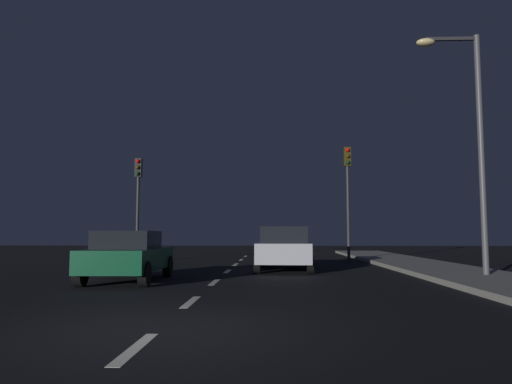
# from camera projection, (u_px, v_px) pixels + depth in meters

# --- Properties ---
(ground_plane) EXTENTS (80.00, 80.00, 0.00)m
(ground_plane) POSITION_uv_depth(u_px,v_px,m) (217.00, 280.00, 13.71)
(ground_plane) COLOR black
(sidewalk_curb_right) EXTENTS (3.00, 40.00, 0.15)m
(sidewalk_curb_right) POSITION_uv_depth(u_px,v_px,m) (482.00, 278.00, 13.46)
(sidewalk_curb_right) COLOR gray
(sidewalk_curb_right) RESTS_ON ground_plane
(lane_stripe_nearest) EXTENTS (0.16, 1.60, 0.01)m
(lane_stripe_nearest) POSITION_uv_depth(u_px,v_px,m) (135.00, 348.00, 5.55)
(lane_stripe_nearest) COLOR silver
(lane_stripe_nearest) RESTS_ON ground_plane
(lane_stripe_second) EXTENTS (0.16, 1.60, 0.01)m
(lane_stripe_second) POSITION_uv_depth(u_px,v_px,m) (191.00, 302.00, 9.33)
(lane_stripe_second) COLOR silver
(lane_stripe_second) RESTS_ON ground_plane
(lane_stripe_third) EXTENTS (0.16, 1.60, 0.01)m
(lane_stripe_third) POSITION_uv_depth(u_px,v_px,m) (214.00, 282.00, 13.11)
(lane_stripe_third) COLOR silver
(lane_stripe_third) RESTS_ON ground_plane
(lane_stripe_fourth) EXTENTS (0.16, 1.60, 0.01)m
(lane_stripe_fourth) POSITION_uv_depth(u_px,v_px,m) (227.00, 271.00, 16.90)
(lane_stripe_fourth) COLOR silver
(lane_stripe_fourth) RESTS_ON ground_plane
(lane_stripe_fifth) EXTENTS (0.16, 1.60, 0.01)m
(lane_stripe_fifth) POSITION_uv_depth(u_px,v_px,m) (236.00, 264.00, 20.68)
(lane_stripe_fifth) COLOR silver
(lane_stripe_fifth) RESTS_ON ground_plane
(lane_stripe_sixth) EXTENTS (0.16, 1.60, 0.01)m
(lane_stripe_sixth) POSITION_uv_depth(u_px,v_px,m) (241.00, 260.00, 24.46)
(lane_stripe_sixth) COLOR silver
(lane_stripe_sixth) RESTS_ON ground_plane
(lane_stripe_seventh) EXTENTS (0.16, 1.60, 0.01)m
(lane_stripe_seventh) POSITION_uv_depth(u_px,v_px,m) (245.00, 256.00, 28.25)
(lane_stripe_seventh) COLOR silver
(lane_stripe_seventh) RESTS_ON ground_plane
(traffic_signal_left) EXTENTS (0.32, 0.38, 4.96)m
(traffic_signal_left) POSITION_uv_depth(u_px,v_px,m) (138.00, 189.00, 22.97)
(traffic_signal_left) COLOR #2D2D30
(traffic_signal_left) RESTS_ON ground_plane
(traffic_signal_right) EXTENTS (0.32, 0.38, 5.44)m
(traffic_signal_right) POSITION_uv_depth(u_px,v_px,m) (348.00, 182.00, 22.65)
(traffic_signal_right) COLOR #2D2D30
(traffic_signal_right) RESTS_ON ground_plane
(car_stopped_ahead) EXTENTS (2.17, 4.60, 1.58)m
(car_stopped_ahead) POSITION_uv_depth(u_px,v_px,m) (285.00, 248.00, 17.60)
(car_stopped_ahead) COLOR silver
(car_stopped_ahead) RESTS_ON ground_plane
(car_adjacent_lane) EXTENTS (1.92, 4.13, 1.41)m
(car_adjacent_lane) POSITION_uv_depth(u_px,v_px,m) (129.00, 255.00, 13.42)
(car_adjacent_lane) COLOR #0F4C2D
(car_adjacent_lane) RESTS_ON ground_plane
(street_lamp_right) EXTENTS (1.90, 0.36, 7.32)m
(street_lamp_right) POSITION_uv_depth(u_px,v_px,m) (471.00, 130.00, 14.22)
(street_lamp_right) COLOR #4C4C51
(street_lamp_right) RESTS_ON ground_plane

